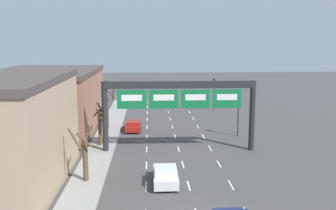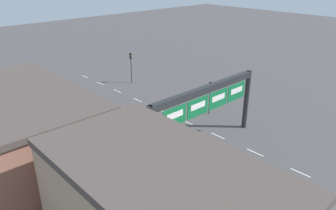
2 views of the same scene
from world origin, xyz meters
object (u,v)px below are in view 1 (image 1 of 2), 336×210
Objects in this scene: car_red at (133,125)px; tree_bare_closest at (108,107)px; traffic_light_near_gantry at (214,88)px; traffic_light_mid_block at (238,110)px; tree_bare_third at (84,154)px; car_white at (165,175)px; tree_bare_second at (100,123)px; sign_gantry at (179,99)px.

tree_bare_closest reaches higher than car_red.
traffic_light_near_gantry is 19.97m from tree_bare_closest.
traffic_light_mid_block is at bearing -15.49° from car_red.
tree_bare_closest is at bearing 90.09° from tree_bare_third.
tree_bare_closest is (-15.54, -12.52, -0.78)m from traffic_light_near_gantry.
car_white is (3.22, -17.68, 0.06)m from car_red.
traffic_light_near_gantry is (9.19, 31.22, 2.85)m from car_white.
tree_bare_second is (-0.01, -7.76, -0.33)m from tree_bare_closest.
tree_bare_third reaches higher than car_white.
tree_bare_second is (-3.15, -6.74, 1.79)m from car_red.
sign_gantry reaches higher than tree_bare_closest.
tree_bare_third is (-6.32, 0.66, 1.59)m from car_white.
traffic_light_near_gantry is 0.97× the size of tree_bare_closest.
car_red is at bearing 100.31° from car_white.
tree_bare_third is at bearing -100.35° from car_red.
tree_bare_third is (0.04, -10.27, -0.15)m from tree_bare_second.
sign_gantry is 8.91m from tree_bare_second.
tree_bare_second reaches higher than traffic_light_mid_block.
tree_bare_second is 1.07× the size of tree_bare_third.
traffic_light_near_gantry reaches higher than tree_bare_third.
traffic_light_mid_block is 20.57m from tree_bare_third.
car_white is at bearing -59.81° from tree_bare_second.
sign_gantry reaches higher than tree_bare_second.
car_white is at bearing -106.40° from traffic_light_near_gantry.
traffic_light_near_gantry is at bearing 71.74° from sign_gantry.
car_white is 32.67m from traffic_light_near_gantry.
tree_bare_second is at bearing -127.47° from traffic_light_near_gantry.
car_white is at bearing -71.24° from tree_bare_closest.
traffic_light_mid_block is 0.94× the size of tree_bare_second.
traffic_light_near_gantry is 1.16× the size of tree_bare_third.
tree_bare_second is (-6.36, 10.93, 1.74)m from car_white.
car_red is 0.90× the size of traffic_light_mid_block.
traffic_light_near_gantry is 1.08× the size of tree_bare_second.
tree_bare_second is at bearing 120.19° from car_white.
car_white is 0.79× the size of tree_bare_closest.
car_red is 0.84× the size of tree_bare_second.
tree_bare_second is at bearing 165.23° from sign_gantry.
car_white is at bearing -5.99° from tree_bare_third.
car_red is at bearing 79.65° from tree_bare_third.
car_white reaches higher than car_red.
car_red is at bearing -132.48° from traffic_light_near_gantry.
tree_bare_closest is (-3.13, 1.02, 2.13)m from car_red.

